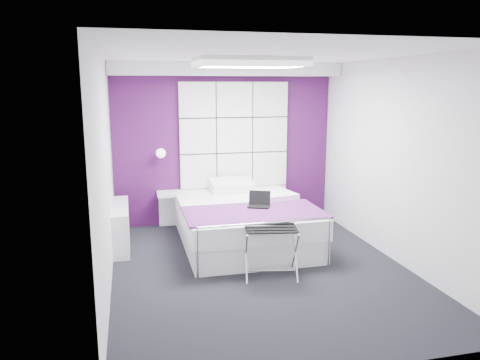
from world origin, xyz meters
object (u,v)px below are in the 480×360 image
Objects in this scene: wall_lamp at (161,153)px; nightstand at (172,193)px; radiator at (121,226)px; luggage_rack at (271,252)px; bed at (243,221)px; laptop at (258,203)px.

nightstand is (0.15, -0.04, -0.65)m from wall_lamp.
wall_lamp reaches higher than nightstand.
wall_lamp is 1.35m from radiator.
luggage_rack reaches higher than radiator.
bed is at bearing 101.52° from luggage_rack.
laptop is (1.06, -1.31, 0.11)m from nightstand.
bed is at bearing -46.53° from nightstand.
radiator is 1.96× the size of luggage_rack.
radiator is 2.58× the size of nightstand.
laptop reaches higher than nightstand.
radiator is at bearing 149.54° from luggage_rack.
radiator is at bearing -130.10° from wall_lamp.
radiator is 4.08× the size of laptop.
wall_lamp reaches higher than luggage_rack.
wall_lamp is 2.69m from luggage_rack.
wall_lamp is at bearing 126.37° from luggage_rack.
wall_lamp is 1.89m from laptop.
nightstand is at bearing 123.53° from luggage_rack.
laptop is (1.85, -0.59, 0.38)m from radiator.
bed is 1.37m from nightstand.
laptop is at bearing -51.14° from nightstand.
luggage_rack is 2.09× the size of laptop.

